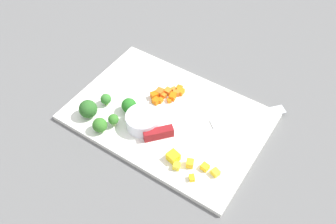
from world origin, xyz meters
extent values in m
plane|color=#606160|center=(0.00, 0.00, 0.00)|extent=(4.00, 4.00, 0.00)
cube|color=white|center=(0.00, 0.00, 0.01)|extent=(0.46, 0.31, 0.01)
cylinder|color=white|center=(0.03, 0.06, 0.03)|extent=(0.08, 0.08, 0.03)
cube|color=silver|center=(-0.16, -0.10, 0.01)|extent=(0.14, 0.16, 0.00)
cube|color=maroon|center=(-0.02, 0.07, 0.02)|extent=(0.06, 0.06, 0.02)
cube|color=orange|center=(0.03, -0.08, 0.02)|extent=(0.01, 0.01, 0.01)
cube|color=orange|center=(0.02, -0.08, 0.02)|extent=(0.02, 0.02, 0.01)
cube|color=orange|center=(0.04, -0.06, 0.02)|extent=(0.02, 0.02, 0.01)
cube|color=orange|center=(0.06, -0.03, 0.02)|extent=(0.02, 0.02, 0.02)
cube|color=orange|center=(0.02, -0.07, 0.02)|extent=(0.02, 0.02, 0.01)
cube|color=orange|center=(0.02, -0.04, 0.02)|extent=(0.01, 0.01, 0.01)
cube|color=orange|center=(0.05, -0.04, 0.02)|extent=(0.02, 0.02, 0.02)
cube|color=orange|center=(0.01, -0.08, 0.02)|extent=(0.02, 0.02, 0.01)
cube|color=orange|center=(0.02, -0.05, 0.02)|extent=(0.02, 0.02, 0.01)
cube|color=orange|center=(0.05, -0.02, 0.02)|extent=(0.02, 0.02, 0.01)
cube|color=orange|center=(0.04, -0.04, 0.02)|extent=(0.01, 0.01, 0.01)
cube|color=orange|center=(0.04, -0.02, 0.02)|extent=(0.01, 0.01, 0.01)
cube|color=yellow|center=(-0.08, 0.10, 0.02)|extent=(0.03, 0.03, 0.02)
cube|color=yellow|center=(-0.10, 0.11, 0.02)|extent=(0.02, 0.02, 0.01)
cube|color=yellow|center=(-0.14, 0.12, 0.02)|extent=(0.02, 0.02, 0.01)
cube|color=yellow|center=(-0.12, 0.09, 0.02)|extent=(0.02, 0.02, 0.02)
cube|color=yellow|center=(-0.17, 0.08, 0.02)|extent=(0.02, 0.02, 0.01)
cube|color=yellow|center=(-0.15, 0.08, 0.02)|extent=(0.02, 0.02, 0.01)
cylinder|color=#95AE6D|center=(0.09, 0.10, 0.02)|extent=(0.01, 0.01, 0.01)
sphere|color=#367827|center=(0.09, 0.10, 0.03)|extent=(0.02, 0.02, 0.02)
cylinder|color=#95BD57|center=(0.08, 0.04, 0.02)|extent=(0.01, 0.01, 0.01)
sphere|color=#257321|center=(0.08, 0.04, 0.03)|extent=(0.04, 0.04, 0.04)
cylinder|color=#8EC059|center=(0.15, 0.05, 0.02)|extent=(0.01, 0.01, 0.01)
sphere|color=#367B2E|center=(0.15, 0.05, 0.03)|extent=(0.03, 0.03, 0.03)
cylinder|color=#7FB15F|center=(0.10, 0.13, 0.02)|extent=(0.01, 0.01, 0.01)
sphere|color=#357626|center=(0.10, 0.13, 0.03)|extent=(0.03, 0.03, 0.03)
cylinder|color=#8AB457|center=(0.16, 0.11, 0.02)|extent=(0.02, 0.02, 0.01)
sphere|color=#2C6425|center=(0.16, 0.11, 0.03)|extent=(0.04, 0.04, 0.04)
camera|label=1|loc=(-0.32, 0.48, 0.68)|focal=39.33mm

